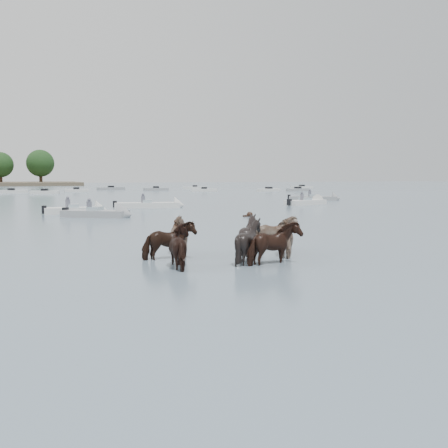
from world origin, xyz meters
name	(u,v)px	position (x,y,z in m)	size (l,w,h in m)	color
ground	(279,255)	(0.00, 0.00, 0.00)	(400.00, 400.00, 0.00)	slate
pony_herd	(236,241)	(-1.68, 0.06, 0.58)	(6.21, 4.84, 1.66)	black
swimming_pony	(249,215)	(6.50, 16.01, 0.10)	(0.72, 0.44, 0.44)	black
motorboat_a	(83,210)	(-3.94, 23.65, 0.23)	(4.87, 1.78, 1.92)	silver
motorboat_b	(105,214)	(-3.00, 19.27, 0.23)	(5.01, 4.09, 1.92)	gray
motorboat_c	(157,205)	(3.03, 28.09, 0.22)	(6.42, 3.03, 1.92)	silver
motorboat_d	(310,202)	(18.56, 27.01, 0.23)	(5.39, 3.09, 1.92)	silver
motorboat_e	(319,198)	(24.46, 34.25, 0.22)	(5.99, 4.37, 1.92)	gray
distant_flotilla	(67,190)	(-0.05, 77.84, 0.26)	(108.35, 25.85, 0.93)	silver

